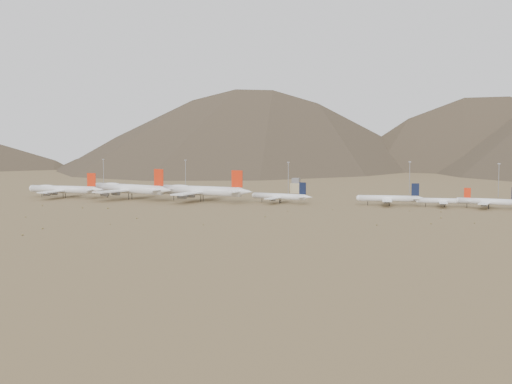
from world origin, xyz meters
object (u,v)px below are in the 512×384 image
(widebody_centre, at_px, (129,189))
(widebody_east, at_px, (201,191))
(widebody_west, at_px, (63,189))
(narrowbody_a, at_px, (281,196))
(narrowbody_b, at_px, (390,198))
(control_tower, at_px, (296,186))

(widebody_centre, distance_m, widebody_east, 56.04)
(widebody_west, distance_m, widebody_east, 108.25)
(narrowbody_a, distance_m, narrowbody_b, 73.26)
(widebody_west, distance_m, narrowbody_a, 165.64)
(widebody_centre, height_order, control_tower, widebody_centre)
(widebody_centre, height_order, narrowbody_b, widebody_centre)
(widebody_east, height_order, narrowbody_b, widebody_east)
(widebody_east, xyz_separation_m, narrowbody_b, (130.42, 7.75, -2.89))
(widebody_west, distance_m, control_tower, 182.12)
(widebody_centre, bearing_deg, control_tower, 60.94)
(narrowbody_a, height_order, control_tower, narrowbody_a)
(widebody_west, distance_m, widebody_centre, 52.34)
(widebody_west, bearing_deg, widebody_centre, 6.16)
(widebody_east, xyz_separation_m, control_tower, (45.44, 94.69, -2.45))
(widebody_centre, height_order, widebody_east, widebody_centre)
(widebody_centre, xyz_separation_m, narrowbody_a, (113.36, 1.80, -3.05))
(widebody_centre, bearing_deg, narrowbody_a, 19.10)
(narrowbody_a, bearing_deg, widebody_centre, -169.74)
(narrowbody_b, bearing_deg, control_tower, 126.94)
(widebody_centre, distance_m, control_tower, 138.21)
(widebody_east, relative_size, control_tower, 6.28)
(narrowbody_b, bearing_deg, widebody_west, 175.20)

